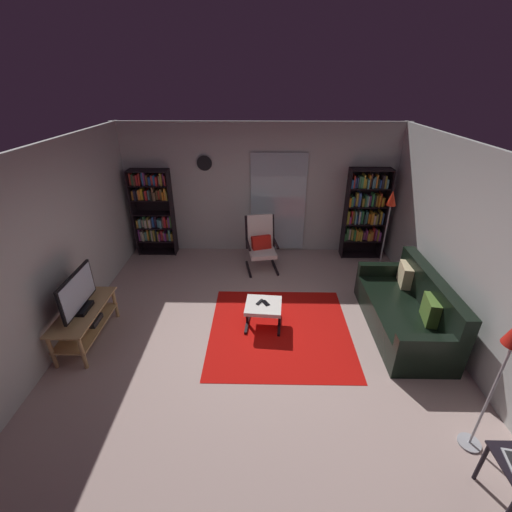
# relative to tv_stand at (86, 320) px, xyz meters

# --- Properties ---
(ground_plane) EXTENTS (7.02, 7.02, 0.00)m
(ground_plane) POSITION_rel_tv_stand_xyz_m (2.37, 0.06, -0.34)
(ground_plane) COLOR #B69A91
(wall_back) EXTENTS (5.60, 0.06, 2.60)m
(wall_back) POSITION_rel_tv_stand_xyz_m (2.37, 2.96, 0.96)
(wall_back) COLOR silver
(wall_back) RESTS_ON ground
(wall_left) EXTENTS (0.06, 6.00, 2.60)m
(wall_left) POSITION_rel_tv_stand_xyz_m (-0.33, 0.06, 0.96)
(wall_left) COLOR silver
(wall_left) RESTS_ON ground
(wall_right) EXTENTS (0.06, 6.00, 2.60)m
(wall_right) POSITION_rel_tv_stand_xyz_m (5.07, 0.06, 0.96)
(wall_right) COLOR silver
(wall_right) RESTS_ON ground
(glass_door_panel) EXTENTS (1.10, 0.01, 2.00)m
(glass_door_panel) POSITION_rel_tv_stand_xyz_m (2.75, 2.90, 0.71)
(glass_door_panel) COLOR silver
(area_rug) EXTENTS (2.03, 2.03, 0.01)m
(area_rug) POSITION_rel_tv_stand_xyz_m (2.70, 0.24, -0.33)
(area_rug) COLOR red
(area_rug) RESTS_ON ground
(tv_stand) EXTENTS (0.49, 1.17, 0.51)m
(tv_stand) POSITION_rel_tv_stand_xyz_m (0.00, 0.00, 0.00)
(tv_stand) COLOR tan
(tv_stand) RESTS_ON ground
(television) EXTENTS (0.20, 0.84, 0.55)m
(television) POSITION_rel_tv_stand_xyz_m (0.00, -0.01, 0.43)
(television) COLOR black
(television) RESTS_ON tv_stand
(bookshelf_near_tv) EXTENTS (0.78, 0.30, 1.75)m
(bookshelf_near_tv) POSITION_rel_tv_stand_xyz_m (0.24, 2.76, 0.61)
(bookshelf_near_tv) COLOR black
(bookshelf_near_tv) RESTS_ON ground
(bookshelf_near_sofa) EXTENTS (0.79, 0.30, 1.81)m
(bookshelf_near_sofa) POSITION_rel_tv_stand_xyz_m (4.45, 2.70, 0.63)
(bookshelf_near_sofa) COLOR black
(bookshelf_near_sofa) RESTS_ON ground
(leather_sofa) EXTENTS (0.86, 1.93, 0.89)m
(leather_sofa) POSITION_rel_tv_stand_xyz_m (4.53, 0.31, -0.02)
(leather_sofa) COLOR black
(leather_sofa) RESTS_ON ground
(lounge_armchair) EXTENTS (0.66, 0.73, 1.02)m
(lounge_armchair) POSITION_rel_tv_stand_xyz_m (2.41, 2.16, 0.20)
(lounge_armchair) COLOR black
(lounge_armchair) RESTS_ON ground
(ottoman) EXTENTS (0.56, 0.52, 0.38)m
(ottoman) POSITION_rel_tv_stand_xyz_m (2.45, 0.35, -0.02)
(ottoman) COLOR white
(ottoman) RESTS_ON ground
(tv_remote) EXTENTS (0.11, 0.14, 0.02)m
(tv_remote) POSITION_rel_tv_stand_xyz_m (2.40, 0.39, 0.05)
(tv_remote) COLOR black
(tv_remote) RESTS_ON ottoman
(cell_phone) EXTENTS (0.13, 0.16, 0.01)m
(cell_phone) POSITION_rel_tv_stand_xyz_m (2.49, 0.37, 0.05)
(cell_phone) COLOR black
(cell_phone) RESTS_ON ottoman
(floor_lamp_by_shelf) EXTENTS (0.22, 0.22, 1.59)m
(floor_lamp_by_shelf) POSITION_rel_tv_stand_xyz_m (4.66, 2.00, 0.91)
(floor_lamp_by_shelf) COLOR #A5A5AD
(floor_lamp_by_shelf) RESTS_ON ground
(wall_clock) EXTENTS (0.29, 0.03, 0.29)m
(wall_clock) POSITION_rel_tv_stand_xyz_m (1.31, 2.89, 1.51)
(wall_clock) COLOR silver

